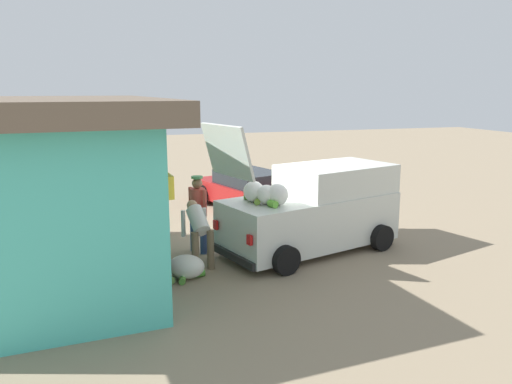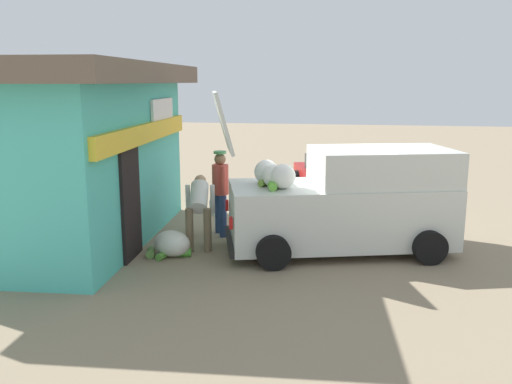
{
  "view_description": "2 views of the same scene",
  "coord_description": "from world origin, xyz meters",
  "px_view_note": "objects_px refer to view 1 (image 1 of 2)",
  "views": [
    {
      "loc": [
        -11.31,
        4.56,
        3.67
      ],
      "look_at": [
        0.0,
        0.9,
        1.23
      ],
      "focal_mm": 35.13,
      "sensor_mm": 36.0,
      "label": 1
    },
    {
      "loc": [
        -11.09,
        -0.21,
        3.17
      ],
      "look_at": [
        -0.12,
        1.73,
        0.88
      ],
      "focal_mm": 37.79,
      "sensor_mm": 36.0,
      "label": 2
    }
  ],
  "objects_px": {
    "storefront_bar": "(45,190)",
    "customer_bending": "(199,228)",
    "parked_sedan": "(250,191)",
    "paint_bucket": "(164,227)",
    "vendor_standing": "(198,209)",
    "delivery_van": "(315,209)",
    "unloaded_banana_pile": "(186,268)"
  },
  "relations": [
    {
      "from": "vendor_standing",
      "to": "customer_bending",
      "type": "height_order",
      "value": "vendor_standing"
    },
    {
      "from": "parked_sedan",
      "to": "customer_bending",
      "type": "relative_size",
      "value": 3.29
    },
    {
      "from": "storefront_bar",
      "to": "customer_bending",
      "type": "xyz_separation_m",
      "value": [
        -0.09,
        -2.89,
        -0.97
      ]
    },
    {
      "from": "delivery_van",
      "to": "vendor_standing",
      "type": "xyz_separation_m",
      "value": [
        0.61,
        2.61,
        0.06
      ]
    },
    {
      "from": "vendor_standing",
      "to": "paint_bucket",
      "type": "relative_size",
      "value": 5.08
    },
    {
      "from": "storefront_bar",
      "to": "unloaded_banana_pile",
      "type": "bearing_deg",
      "value": -104.37
    },
    {
      "from": "vendor_standing",
      "to": "paint_bucket",
      "type": "height_order",
      "value": "vendor_standing"
    },
    {
      "from": "parked_sedan",
      "to": "vendor_standing",
      "type": "distance_m",
      "value": 4.43
    },
    {
      "from": "unloaded_banana_pile",
      "to": "paint_bucket",
      "type": "xyz_separation_m",
      "value": [
        3.29,
        -0.01,
        -0.05
      ]
    },
    {
      "from": "storefront_bar",
      "to": "customer_bending",
      "type": "distance_m",
      "value": 3.05
    },
    {
      "from": "vendor_standing",
      "to": "unloaded_banana_pile",
      "type": "distance_m",
      "value": 1.82
    },
    {
      "from": "storefront_bar",
      "to": "customer_bending",
      "type": "height_order",
      "value": "storefront_bar"
    },
    {
      "from": "parked_sedan",
      "to": "paint_bucket",
      "type": "bearing_deg",
      "value": 123.4
    },
    {
      "from": "vendor_standing",
      "to": "delivery_van",
      "type": "bearing_deg",
      "value": -103.25
    },
    {
      "from": "paint_bucket",
      "to": "vendor_standing",
      "type": "bearing_deg",
      "value": -162.51
    },
    {
      "from": "paint_bucket",
      "to": "parked_sedan",
      "type": "bearing_deg",
      "value": -56.6
    },
    {
      "from": "delivery_van",
      "to": "customer_bending",
      "type": "xyz_separation_m",
      "value": [
        -0.36,
        2.79,
        -0.12
      ]
    },
    {
      "from": "storefront_bar",
      "to": "parked_sedan",
      "type": "bearing_deg",
      "value": -49.91
    },
    {
      "from": "delivery_van",
      "to": "vendor_standing",
      "type": "height_order",
      "value": "delivery_van"
    },
    {
      "from": "delivery_van",
      "to": "customer_bending",
      "type": "height_order",
      "value": "delivery_van"
    },
    {
      "from": "storefront_bar",
      "to": "delivery_van",
      "type": "xyz_separation_m",
      "value": [
        0.27,
        -5.68,
        -0.86
      ]
    },
    {
      "from": "storefront_bar",
      "to": "vendor_standing",
      "type": "height_order",
      "value": "storefront_bar"
    },
    {
      "from": "delivery_van",
      "to": "storefront_bar",
      "type": "bearing_deg",
      "value": 92.76
    },
    {
      "from": "storefront_bar",
      "to": "delivery_van",
      "type": "height_order",
      "value": "storefront_bar"
    },
    {
      "from": "delivery_van",
      "to": "unloaded_banana_pile",
      "type": "bearing_deg",
      "value": 106.06
    },
    {
      "from": "unloaded_banana_pile",
      "to": "parked_sedan",
      "type": "bearing_deg",
      "value": -29.43
    },
    {
      "from": "customer_bending",
      "to": "unloaded_banana_pile",
      "type": "bearing_deg",
      "value": 145.21
    },
    {
      "from": "paint_bucket",
      "to": "unloaded_banana_pile",
      "type": "bearing_deg",
      "value": 179.82
    },
    {
      "from": "parked_sedan",
      "to": "paint_bucket",
      "type": "height_order",
      "value": "parked_sedan"
    },
    {
      "from": "vendor_standing",
      "to": "unloaded_banana_pile",
      "type": "xyz_separation_m",
      "value": [
        -1.53,
        0.57,
        -0.8
      ]
    },
    {
      "from": "unloaded_banana_pile",
      "to": "delivery_van",
      "type": "bearing_deg",
      "value": -73.94
    },
    {
      "from": "storefront_bar",
      "to": "vendor_standing",
      "type": "distance_m",
      "value": 3.29
    }
  ]
}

